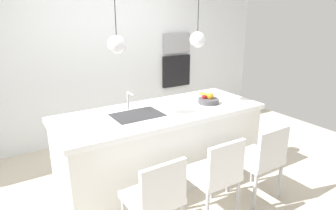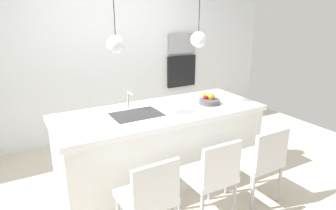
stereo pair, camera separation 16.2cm
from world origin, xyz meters
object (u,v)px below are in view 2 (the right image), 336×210
at_px(oven, 181,71).
at_px(chair_near, 149,196).
at_px(fruit_bowl, 209,100).
at_px(chair_far, 259,159).
at_px(microwave, 182,43).
at_px(chair_middle, 211,174).

bearing_deg(oven, chair_near, -126.70).
xyz_separation_m(fruit_bowl, chair_near, (-1.29, -0.89, -0.44)).
bearing_deg(chair_far, microwave, 76.92).
height_order(microwave, chair_near, microwave).
relative_size(fruit_bowl, chair_far, 0.31).
bearing_deg(fruit_bowl, oven, 69.87).
height_order(fruit_bowl, microwave, microwave).
xyz_separation_m(fruit_bowl, chair_middle, (-0.62, -0.89, -0.42)).
bearing_deg(chair_near, chair_far, -0.06).
distance_m(microwave, chair_near, 3.32).
bearing_deg(chair_middle, chair_near, 179.91).
distance_m(fruit_bowl, microwave, 1.84).
distance_m(fruit_bowl, chair_far, 0.99).
bearing_deg(chair_middle, microwave, 64.19).
bearing_deg(chair_far, fruit_bowl, 90.91).
relative_size(chair_near, chair_middle, 0.97).
bearing_deg(microwave, chair_far, -103.08).
height_order(fruit_bowl, chair_far, fruit_bowl).
relative_size(fruit_bowl, chair_near, 0.31).
relative_size(fruit_bowl, oven, 0.47).
bearing_deg(chair_near, microwave, 53.30).
bearing_deg(chair_middle, fruit_bowl, 55.00).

